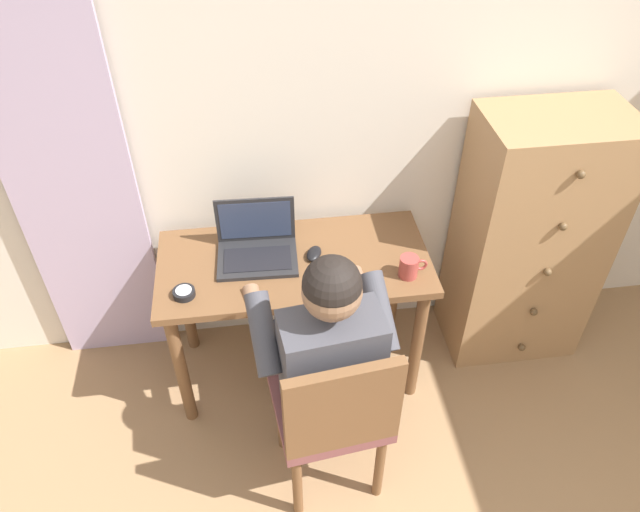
{
  "coord_description": "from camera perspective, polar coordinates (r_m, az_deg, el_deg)",
  "views": [
    {
      "loc": [
        -0.46,
        -0.08,
        2.45
      ],
      "look_at": [
        -0.21,
        1.75,
        0.83
      ],
      "focal_mm": 33.78,
      "sensor_mm": 36.0,
      "label": 1
    }
  ],
  "objects": [
    {
      "name": "wall_back",
      "position": [
        2.62,
        3.43,
        13.94
      ],
      "size": [
        4.8,
        0.05,
        2.5
      ],
      "primitive_type": "cube",
      "color": "beige",
      "rests_on": "ground_plane"
    },
    {
      "name": "desk",
      "position": [
        2.67,
        -2.42,
        -2.29
      ],
      "size": [
        1.17,
        0.56,
        0.73
      ],
      "color": "brown",
      "rests_on": "ground_plane"
    },
    {
      "name": "laptop",
      "position": [
        2.6,
        -6.01,
        1.01
      ],
      "size": [
        0.35,
        0.26,
        0.24
      ],
      "color": "#232326",
      "rests_on": "desk"
    },
    {
      "name": "chair",
      "position": [
        2.34,
        1.35,
        -14.69
      ],
      "size": [
        0.46,
        0.44,
        0.9
      ],
      "color": "brown",
      "rests_on": "ground_plane"
    },
    {
      "name": "computer_mouse",
      "position": [
        2.6,
        -0.58,
        0.24
      ],
      "size": [
        0.1,
        0.12,
        0.03
      ],
      "primitive_type": "ellipsoid",
      "rotation": [
        0.0,
        0.0,
        -0.41
      ],
      "color": "black",
      "rests_on": "desk"
    },
    {
      "name": "desk_clock",
      "position": [
        2.48,
        -12.76,
        -3.42
      ],
      "size": [
        0.09,
        0.09,
        0.03
      ],
      "color": "black",
      "rests_on": "desk"
    },
    {
      "name": "curtain_panel",
      "position": [
        2.69,
        -22.97,
        7.93
      ],
      "size": [
        0.52,
        0.03,
        2.22
      ],
      "primitive_type": "cube",
      "color": "#B29EBC",
      "rests_on": "ground_plane"
    },
    {
      "name": "person_seated",
      "position": [
        2.3,
        0.26,
        -8.47
      ],
      "size": [
        0.57,
        0.61,
        1.22
      ],
      "color": "#33384C",
      "rests_on": "ground_plane"
    },
    {
      "name": "dresser",
      "position": [
        2.99,
        19.12,
        1.39
      ],
      "size": [
        0.63,
        0.44,
        1.28
      ],
      "color": "#9E754C",
      "rests_on": "ground_plane"
    },
    {
      "name": "coffee_mug",
      "position": [
        2.51,
        8.46,
        -1.01
      ],
      "size": [
        0.12,
        0.08,
        0.09
      ],
      "color": "#9E3D38",
      "rests_on": "desk"
    }
  ]
}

